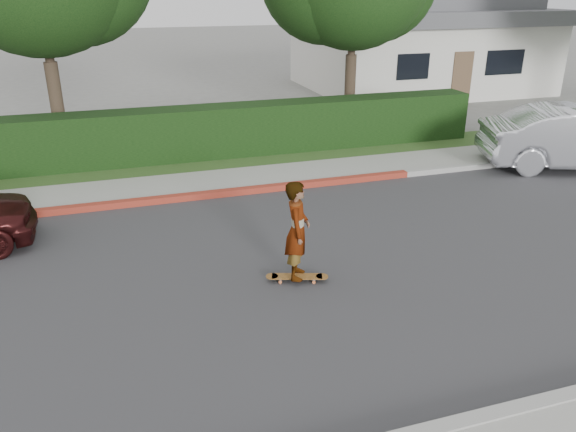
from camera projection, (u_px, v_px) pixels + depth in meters
name	position (u px, v px, depth m)	size (l,w,h in m)	color
ground	(463.00, 247.00, 10.69)	(120.00, 120.00, 0.00)	slate
road	(463.00, 247.00, 10.69)	(60.00, 8.00, 0.01)	#2D2D30
curb_far	(370.00, 178.00, 14.27)	(60.00, 0.20, 0.15)	#9E9E99
curb_red_section	(172.00, 199.00, 12.87)	(12.00, 0.21, 0.15)	maroon
sidewalk_far	(356.00, 168.00, 15.07)	(60.00, 1.60, 0.12)	gray
planting_strip	(334.00, 152.00, 16.48)	(60.00, 1.60, 0.10)	#2D4C1E
hedge	(228.00, 132.00, 15.90)	(15.00, 1.00, 1.50)	black
house	(419.00, 42.00, 26.20)	(10.60, 8.60, 4.30)	beige
skateboard	(297.00, 277.00, 9.42)	(1.06, 0.52, 0.10)	orange
skateboarder	(297.00, 230.00, 9.09)	(0.61, 0.40, 1.68)	white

